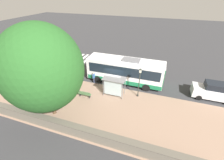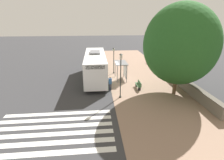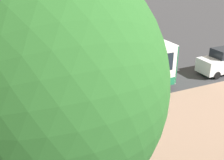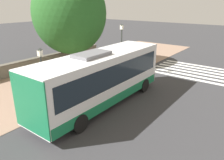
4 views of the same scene
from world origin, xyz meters
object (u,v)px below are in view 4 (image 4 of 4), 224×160
object	(u,v)px
bus_shelter	(69,66)
street_lamp_far	(122,45)
street_lamp_near	(42,73)
bench	(85,71)
bus	(100,77)
pedestrian	(117,71)
shade_tree	(70,13)

from	to	relation	value
bus_shelter	street_lamp_far	size ratio (longest dim) A/B	0.58
street_lamp_near	street_lamp_far	size ratio (longest dim) A/B	0.82
bench	bus	bearing A→B (deg)	-36.93
pedestrian	street_lamp_near	bearing A→B (deg)	-99.44
pedestrian	bus	bearing A→B (deg)	-68.11
bus_shelter	pedestrian	size ratio (longest dim) A/B	1.61
street_lamp_near	street_lamp_far	bearing A→B (deg)	88.73
bench	street_lamp_near	xyz separation A→B (m)	(2.29, -6.13, 1.81)
bus_shelter	street_lamp_near	distance (m)	3.00
bus	bench	size ratio (longest dim) A/B	6.37
pedestrian	street_lamp_near	world-z (taller)	street_lamp_near
bus	bus_shelter	bearing A→B (deg)	172.00
bus	bench	world-z (taller)	bus
bus	street_lamp_near	bearing A→B (deg)	-138.34
street_lamp_near	bus_shelter	bearing A→B (deg)	104.97
street_lamp_far	street_lamp_near	bearing A→B (deg)	-91.27
bus_shelter	bench	world-z (taller)	bus_shelter
bench	pedestrian	bearing A→B (deg)	4.99
bus	street_lamp_near	world-z (taller)	street_lamp_near
pedestrian	street_lamp_near	size ratio (longest dim) A/B	0.44
bus_shelter	street_lamp_far	distance (m)	5.63
bus	bus_shelter	world-z (taller)	bus
bus_shelter	shade_tree	bearing A→B (deg)	135.14
street_lamp_far	shade_tree	xyz separation A→B (m)	(-6.02, -0.45, 2.59)
bus_shelter	shade_tree	size ratio (longest dim) A/B	0.29
bus	street_lamp_far	distance (m)	6.54
street_lamp_far	shade_tree	world-z (taller)	shade_tree
street_lamp_far	pedestrian	bearing A→B (deg)	-65.59
bus	street_lamp_far	xyz separation A→B (m)	(-2.50, 5.97, 0.87)
bus_shelter	bench	size ratio (longest dim) A/B	1.67
bus	bus_shelter	distance (m)	3.49
bench	street_lamp_far	size ratio (longest dim) A/B	0.35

